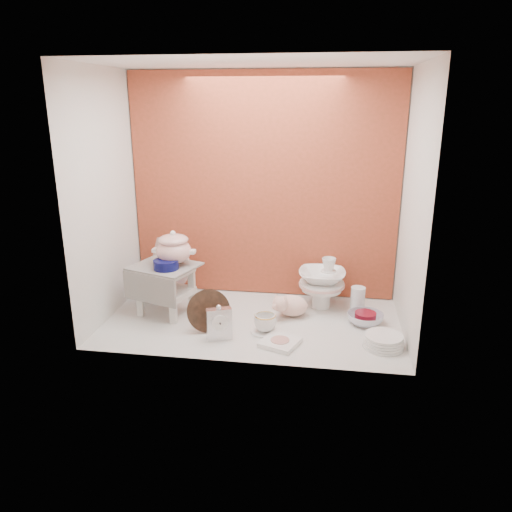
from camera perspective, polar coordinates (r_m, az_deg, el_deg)
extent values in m
plane|color=silver|center=(3.08, -0.43, -7.56)|extent=(1.80, 1.80, 0.00)
cube|color=#A9422A|center=(3.33, 0.90, 7.92)|extent=(1.80, 0.06, 1.50)
cube|color=silver|center=(3.11, -17.16, 6.46)|extent=(0.06, 1.00, 1.50)
cube|color=silver|center=(2.85, 17.81, 5.42)|extent=(0.06, 1.00, 1.50)
cube|color=white|center=(2.80, -0.50, 21.50)|extent=(1.80, 1.00, 0.06)
cylinder|color=#090B45|center=(3.06, -10.34, -0.97)|extent=(0.19, 0.19, 0.06)
imported|color=silver|center=(3.51, -11.51, -2.42)|extent=(0.32, 0.32, 0.26)
cube|color=silver|center=(2.83, -4.28, -7.66)|extent=(0.15, 0.10, 0.21)
ellipsoid|color=beige|center=(3.13, 4.18, -5.69)|extent=(0.30, 0.25, 0.15)
cylinder|color=white|center=(2.94, 1.05, -8.70)|extent=(0.21, 0.21, 0.01)
imported|color=white|center=(2.92, 1.06, -7.69)|extent=(0.16, 0.16, 0.10)
cube|color=white|center=(2.81, 2.78, -9.94)|extent=(0.25, 0.25, 0.03)
cylinder|color=white|center=(2.86, 14.51, -9.47)|extent=(0.23, 0.23, 0.07)
imported|color=silver|center=(3.11, 12.50, -7.08)|extent=(0.28, 0.28, 0.07)
cylinder|color=silver|center=(3.22, 11.64, -5.07)|extent=(0.11, 0.11, 0.18)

